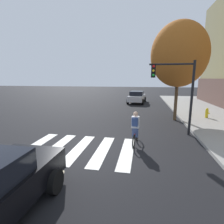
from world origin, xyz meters
name	(u,v)px	position (x,y,z in m)	size (l,w,h in m)	color
ground_plane	(85,149)	(0.00, 0.00, 0.00)	(120.00, 120.00, 0.00)	black
crosswalk_stripes	(79,149)	(-0.31, 0.00, 0.01)	(5.04, 3.45, 0.01)	silver
manhole_cover	(55,173)	(-0.37, -2.17, 0.00)	(0.64, 0.64, 0.01)	#473D1E
sedan_mid	(137,97)	(1.73, 15.96, 0.81)	(2.47, 4.69, 1.57)	#B7B7BC
cyclist	(135,129)	(2.24, 0.90, 0.84)	(0.38, 1.71, 1.69)	black
traffic_light_near	(177,85)	(4.41, 3.06, 2.86)	(2.47, 0.28, 4.20)	black
fire_hydrant	(207,113)	(7.58, 7.36, 0.53)	(0.33, 0.22, 0.78)	gold
street_tree_near	(179,55)	(5.06, 6.72, 4.93)	(4.11, 4.11, 7.30)	#4C3823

